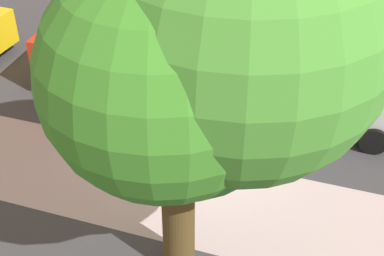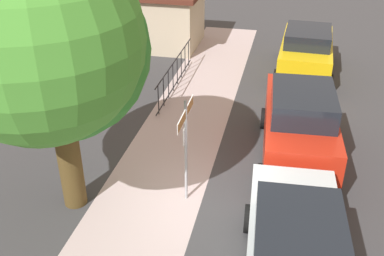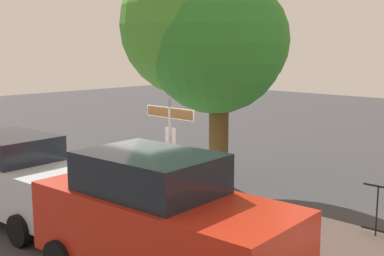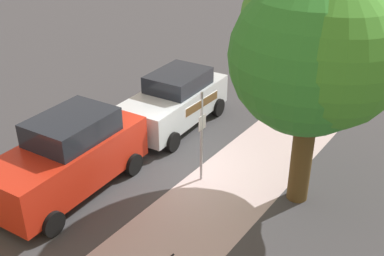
# 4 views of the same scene
# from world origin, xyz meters

# --- Properties ---
(ground_plane) EXTENTS (60.00, 60.00, 0.00)m
(ground_plane) POSITION_xyz_m (0.00, 0.00, 0.00)
(ground_plane) COLOR #38383A
(sidewalk_strip) EXTENTS (24.00, 2.60, 0.00)m
(sidewalk_strip) POSITION_xyz_m (2.00, 1.30, 0.00)
(sidewalk_strip) COLOR #B3A1A1
(sidewalk_strip) RESTS_ON ground_plane
(street_sign) EXTENTS (1.50, 0.07, 2.69)m
(street_sign) POSITION_xyz_m (0.12, 0.40, 1.89)
(street_sign) COLOR #9EA0A5
(street_sign) RESTS_ON ground_plane
(shade_tree) EXTENTS (4.68, 4.25, 6.41)m
(shade_tree) POSITION_xyz_m (-0.97, 2.94, 4.14)
(shade_tree) COLOR #4B391B
(shade_tree) RESTS_ON ground_plane
(car_silver) EXTENTS (4.46, 2.20, 1.88)m
(car_silver) POSITION_xyz_m (-2.16, -2.21, 0.95)
(car_silver) COLOR silver
(car_silver) RESTS_ON ground_plane
(car_red) EXTENTS (4.67, 2.26, 2.17)m
(car_red) POSITION_xyz_m (2.57, -2.18, 1.07)
(car_red) COLOR red
(car_red) RESTS_ON ground_plane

